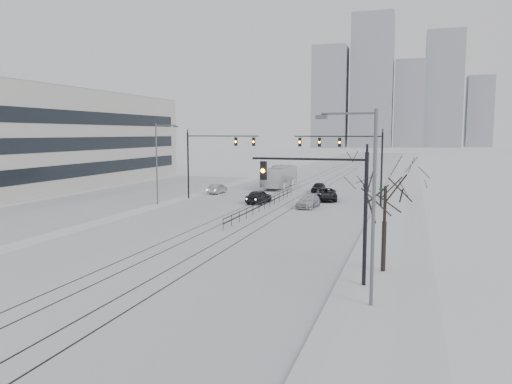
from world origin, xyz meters
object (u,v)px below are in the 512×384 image
(traffic_mast_near, at_px, (334,199))
(sedan_nb_far, at_px, (318,187))
(bare_tree, at_px, (385,195))
(box_truck, at_px, (279,177))
(sedan_nb_right, at_px, (308,201))
(sedan_sb_inner, at_px, (259,197))
(sedan_nb_front, at_px, (326,195))
(sedan_sb_outer, at_px, (218,189))

(traffic_mast_near, xyz_separation_m, sedan_nb_far, (-8.22, 41.03, -3.92))
(bare_tree, height_order, box_truck, bare_tree)
(sedan_nb_far, bearing_deg, bare_tree, -74.76)
(bare_tree, distance_m, sedan_nb_right, 25.69)
(sedan_sb_inner, bearing_deg, box_truck, -77.07)
(sedan_nb_right, xyz_separation_m, box_truck, (-7.98, 18.14, 0.90))
(sedan_sb_inner, relative_size, sedan_nb_far, 1.17)
(sedan_sb_inner, distance_m, box_truck, 16.59)
(traffic_mast_near, height_order, sedan_sb_inner, traffic_mast_near)
(sedan_nb_far, relative_size, box_truck, 0.34)
(sedan_nb_front, bearing_deg, box_truck, 115.71)
(sedan_sb_inner, relative_size, box_truck, 0.39)
(sedan_nb_right, height_order, box_truck, box_truck)
(traffic_mast_near, height_order, box_truck, traffic_mast_near)
(sedan_sb_outer, bearing_deg, bare_tree, 127.00)
(sedan_nb_right, bearing_deg, sedan_nb_front, 85.10)
(bare_tree, distance_m, sedan_nb_front, 31.16)
(bare_tree, height_order, sedan_nb_front, bare_tree)
(sedan_nb_right, height_order, sedan_nb_far, sedan_nb_right)
(box_truck, bearing_deg, sedan_nb_far, 149.66)
(sedan_nb_right, bearing_deg, sedan_sb_inner, 168.38)
(traffic_mast_near, bearing_deg, sedan_nb_far, 101.32)
(bare_tree, xyz_separation_m, sedan_sb_outer, (-23.05, 32.44, -3.86))
(traffic_mast_near, distance_m, sedan_sb_outer, 41.20)
(sedan_nb_front, bearing_deg, sedan_sb_inner, -158.62)
(sedan_sb_outer, bearing_deg, box_truck, -120.77)
(sedan_nb_right, bearing_deg, box_truck, 117.49)
(traffic_mast_near, relative_size, box_truck, 0.62)
(sedan_sb_outer, distance_m, sedan_nb_front, 15.11)
(bare_tree, xyz_separation_m, sedan_nb_far, (-10.63, 38.03, -3.84))
(sedan_sb_outer, xyz_separation_m, sedan_nb_right, (13.96, -8.71, 0.04))
(bare_tree, distance_m, sedan_sb_outer, 39.98)
(traffic_mast_near, distance_m, sedan_nb_far, 42.03)
(sedan_sb_inner, bearing_deg, bare_tree, 127.33)
(traffic_mast_near, bearing_deg, box_truck, 108.10)
(bare_tree, relative_size, sedan_sb_inner, 1.37)
(traffic_mast_near, height_order, sedan_nb_far, traffic_mast_near)
(sedan_sb_inner, distance_m, sedan_nb_right, 6.34)
(sedan_nb_front, height_order, sedan_nb_far, sedan_nb_front)
(sedan_sb_outer, bearing_deg, sedan_nb_far, -154.16)
(sedan_nb_right, bearing_deg, traffic_mast_near, -72.24)
(sedan_sb_outer, bearing_deg, sedan_nb_front, 171.66)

